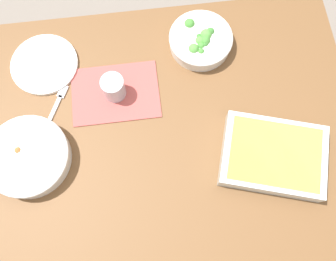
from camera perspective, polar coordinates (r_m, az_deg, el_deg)
ground_plane at (r=1.84m, az=0.00°, el=-6.89°), size 6.00×6.00×0.00m
dining_table at (r=1.21m, az=0.00°, el=-1.27°), size 1.20×0.90×0.74m
placemat at (r=1.18m, az=-8.32°, el=5.91°), size 0.28×0.20×0.00m
stew_bowl at (r=1.15m, az=-21.24°, el=-3.90°), size 0.25×0.25×0.06m
broccoli_bowl at (r=1.23m, az=5.17°, el=14.03°), size 0.21×0.21×0.07m
baking_dish at (r=1.11m, az=16.32°, el=-3.86°), size 0.35×0.30×0.06m
drink_cup at (r=1.15m, az=-8.58°, el=6.63°), size 0.07×0.07×0.08m
side_plate at (r=1.27m, az=-18.96°, el=9.87°), size 0.22×0.22×0.01m
spoon_by_stew at (r=1.16m, az=-18.92°, el=-3.27°), size 0.17×0.08×0.01m
fork_on_table at (r=1.20m, az=-17.27°, el=3.75°), size 0.09×0.17×0.01m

